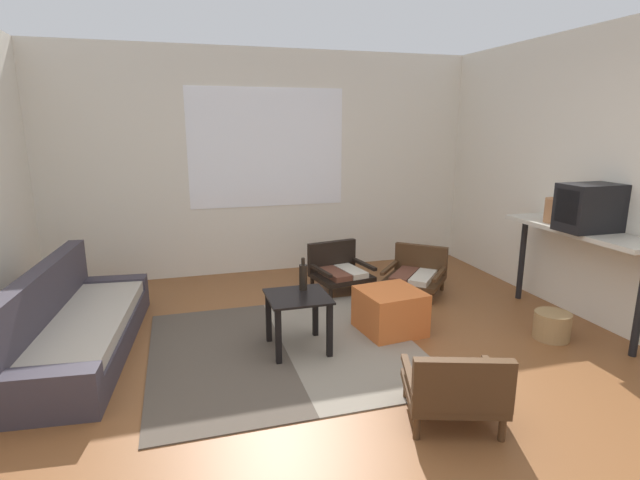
% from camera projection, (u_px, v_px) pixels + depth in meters
% --- Properties ---
extents(ground_plane, '(7.80, 7.80, 0.00)m').
position_uv_depth(ground_plane, '(349.00, 387.00, 3.46)').
color(ground_plane, brown).
extents(far_wall_with_window, '(5.60, 0.13, 2.70)m').
position_uv_depth(far_wall_with_window, '(267.00, 164.00, 6.01)').
color(far_wall_with_window, silver).
rests_on(far_wall_with_window, ground).
extents(side_wall_right, '(0.12, 6.60, 2.70)m').
position_uv_depth(side_wall_right, '(632.00, 181.00, 4.16)').
color(side_wall_right, silver).
rests_on(side_wall_right, ground).
extents(area_rug, '(2.17, 2.07, 0.01)m').
position_uv_depth(area_rug, '(285.00, 349.00, 4.05)').
color(area_rug, '#4C4238').
rests_on(area_rug, ground).
extents(couch, '(0.91, 2.16, 0.72)m').
position_uv_depth(couch, '(75.00, 328.00, 3.94)').
color(couch, '#38333D').
rests_on(couch, ground).
extents(coffee_table, '(0.49, 0.50, 0.47)m').
position_uv_depth(coffee_table, '(298.00, 309.00, 3.97)').
color(coffee_table, black).
rests_on(coffee_table, ground).
extents(armchair_by_window, '(0.68, 0.63, 0.52)m').
position_uv_depth(armchair_by_window, '(339.00, 268.00, 5.47)').
color(armchair_by_window, black).
rests_on(armchair_by_window, ground).
extents(armchair_striped_foreground, '(0.72, 0.68, 0.52)m').
position_uv_depth(armchair_striped_foreground, '(455.00, 388.00, 2.99)').
color(armchair_striped_foreground, '#472D19').
rests_on(armchair_striped_foreground, ground).
extents(armchair_corner, '(0.84, 0.84, 0.49)m').
position_uv_depth(armchair_corner, '(416.00, 272.00, 5.40)').
color(armchair_corner, '#472D19').
rests_on(armchair_corner, ground).
extents(ottoman_orange, '(0.58, 0.58, 0.39)m').
position_uv_depth(ottoman_orange, '(390.00, 311.00, 4.36)').
color(ottoman_orange, '#D1662D').
rests_on(ottoman_orange, ground).
extents(console_shelf, '(0.42, 1.52, 0.91)m').
position_uv_depth(console_shelf, '(577.00, 240.00, 4.41)').
color(console_shelf, beige).
rests_on(console_shelf, ground).
extents(crt_television, '(0.54, 0.33, 0.41)m').
position_uv_depth(crt_television, '(591.00, 207.00, 4.23)').
color(crt_television, black).
rests_on(crt_television, console_shelf).
extents(clay_vase, '(0.24, 0.24, 0.35)m').
position_uv_depth(clay_vase, '(558.00, 209.00, 4.61)').
color(clay_vase, '#A87047').
rests_on(clay_vase, console_shelf).
extents(glass_bottle, '(0.07, 0.07, 0.28)m').
position_uv_depth(glass_bottle, '(303.00, 277.00, 4.06)').
color(glass_bottle, black).
rests_on(glass_bottle, coffee_table).
extents(wicker_basket, '(0.31, 0.31, 0.24)m').
position_uv_depth(wicker_basket, '(552.00, 326.00, 4.23)').
color(wicker_basket, '#9E7A4C').
rests_on(wicker_basket, ground).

